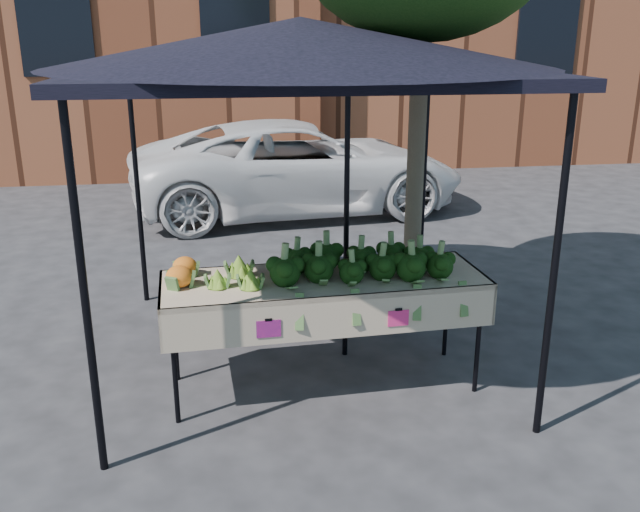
{
  "coord_description": "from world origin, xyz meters",
  "views": [
    {
      "loc": [
        -0.86,
        -4.66,
        2.64
      ],
      "look_at": [
        -0.14,
        0.27,
        1.0
      ],
      "focal_mm": 38.5,
      "sensor_mm": 36.0,
      "label": 1
    }
  ],
  "objects_px": {
    "canopy": "(302,198)",
    "street_tree": "(419,81)",
    "table": "(324,332)",
    "vehicle": "(297,42)"
  },
  "relations": [
    {
      "from": "table",
      "to": "street_tree",
      "type": "bearing_deg",
      "value": 47.28
    },
    {
      "from": "canopy",
      "to": "vehicle",
      "type": "height_order",
      "value": "vehicle"
    },
    {
      "from": "vehicle",
      "to": "street_tree",
      "type": "xyz_separation_m",
      "value": [
        0.54,
        -4.4,
        -0.25
      ]
    },
    {
      "from": "canopy",
      "to": "street_tree",
      "type": "bearing_deg",
      "value": 23.65
    },
    {
      "from": "canopy",
      "to": "vehicle",
      "type": "relative_size",
      "value": 0.64
    },
    {
      "from": "table",
      "to": "canopy",
      "type": "distance_m",
      "value": 1.1
    },
    {
      "from": "canopy",
      "to": "street_tree",
      "type": "relative_size",
      "value": 0.71
    },
    {
      "from": "table",
      "to": "vehicle",
      "type": "distance_m",
      "value": 5.84
    },
    {
      "from": "vehicle",
      "to": "canopy",
      "type": "bearing_deg",
      "value": 167.03
    },
    {
      "from": "table",
      "to": "street_tree",
      "type": "relative_size",
      "value": 0.55
    }
  ]
}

